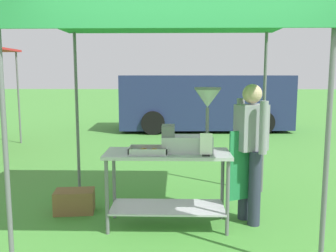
{
  "coord_description": "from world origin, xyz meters",
  "views": [
    {
      "loc": [
        -0.07,
        -3.06,
        1.71
      ],
      "look_at": [
        -0.17,
        1.16,
        1.13
      ],
      "focal_mm": 39.51,
      "sensor_mm": 36.0,
      "label": 1
    }
  ],
  "objects_px": {
    "donut_tray": "(148,151)",
    "donut_fryer": "(193,127)",
    "stall_canopy": "(168,23)",
    "supply_crate": "(75,201)",
    "vendor": "(250,146)",
    "van_navy": "(204,102)",
    "donut_cart": "(168,173)",
    "menu_sign": "(206,146)"
  },
  "relations": [
    {
      "from": "vendor",
      "to": "supply_crate",
      "type": "relative_size",
      "value": 3.13
    },
    {
      "from": "stall_canopy",
      "to": "menu_sign",
      "type": "bearing_deg",
      "value": -35.17
    },
    {
      "from": "stall_canopy",
      "to": "donut_tray",
      "type": "distance_m",
      "value": 1.41
    },
    {
      "from": "donut_fryer",
      "to": "menu_sign",
      "type": "height_order",
      "value": "donut_fryer"
    },
    {
      "from": "donut_fryer",
      "to": "menu_sign",
      "type": "relative_size",
      "value": 2.93
    },
    {
      "from": "stall_canopy",
      "to": "van_navy",
      "type": "xyz_separation_m",
      "value": [
        0.94,
        7.42,
        -1.39
      ]
    },
    {
      "from": "menu_sign",
      "to": "donut_tray",
      "type": "bearing_deg",
      "value": 169.55
    },
    {
      "from": "donut_tray",
      "to": "van_navy",
      "type": "bearing_deg",
      "value": 81.37
    },
    {
      "from": "menu_sign",
      "to": "donut_cart",
      "type": "bearing_deg",
      "value": 154.98
    },
    {
      "from": "donut_fryer",
      "to": "van_navy",
      "type": "xyz_separation_m",
      "value": [
        0.66,
        7.5,
        -0.26
      ]
    },
    {
      "from": "stall_canopy",
      "to": "supply_crate",
      "type": "bearing_deg",
      "value": 165.87
    },
    {
      "from": "vendor",
      "to": "supply_crate",
      "type": "xyz_separation_m",
      "value": [
        -2.12,
        0.25,
        -0.76
      ]
    },
    {
      "from": "donut_cart",
      "to": "donut_fryer",
      "type": "height_order",
      "value": "donut_fryer"
    },
    {
      "from": "donut_tray",
      "to": "donut_fryer",
      "type": "xyz_separation_m",
      "value": [
        0.49,
        0.09,
        0.26
      ]
    },
    {
      "from": "stall_canopy",
      "to": "vendor",
      "type": "bearing_deg",
      "value": 3.05
    },
    {
      "from": "supply_crate",
      "to": "van_navy",
      "type": "height_order",
      "value": "van_navy"
    },
    {
      "from": "stall_canopy",
      "to": "donut_cart",
      "type": "relative_size",
      "value": 2.09
    },
    {
      "from": "menu_sign",
      "to": "vendor",
      "type": "relative_size",
      "value": 0.15
    },
    {
      "from": "stall_canopy",
      "to": "vendor",
      "type": "distance_m",
      "value": 1.66
    },
    {
      "from": "donut_tray",
      "to": "van_navy",
      "type": "distance_m",
      "value": 7.68
    },
    {
      "from": "van_navy",
      "to": "donut_tray",
      "type": "bearing_deg",
      "value": -98.63
    },
    {
      "from": "donut_cart",
      "to": "supply_crate",
      "type": "relative_size",
      "value": 2.7
    },
    {
      "from": "stall_canopy",
      "to": "donut_fryer",
      "type": "xyz_separation_m",
      "value": [
        0.28,
        -0.08,
        -1.13
      ]
    },
    {
      "from": "stall_canopy",
      "to": "donut_tray",
      "type": "height_order",
      "value": "stall_canopy"
    },
    {
      "from": "stall_canopy",
      "to": "vendor",
      "type": "xyz_separation_m",
      "value": [
        0.94,
        0.05,
        -1.36
      ]
    },
    {
      "from": "donut_fryer",
      "to": "van_navy",
      "type": "distance_m",
      "value": 7.54
    },
    {
      "from": "donut_tray",
      "to": "vendor",
      "type": "height_order",
      "value": "vendor"
    },
    {
      "from": "donut_tray",
      "to": "van_navy",
      "type": "xyz_separation_m",
      "value": [
        1.15,
        7.6,
        -0.01
      ]
    },
    {
      "from": "van_navy",
      "to": "donut_cart",
      "type": "bearing_deg",
      "value": -97.12
    },
    {
      "from": "donut_tray",
      "to": "menu_sign",
      "type": "height_order",
      "value": "menu_sign"
    },
    {
      "from": "vendor",
      "to": "van_navy",
      "type": "height_order",
      "value": "van_navy"
    },
    {
      "from": "stall_canopy",
      "to": "supply_crate",
      "type": "relative_size",
      "value": 5.64
    },
    {
      "from": "donut_fryer",
      "to": "vendor",
      "type": "height_order",
      "value": "vendor"
    },
    {
      "from": "donut_tray",
      "to": "donut_fryer",
      "type": "distance_m",
      "value": 0.56
    },
    {
      "from": "donut_fryer",
      "to": "supply_crate",
      "type": "bearing_deg",
      "value": 165.44
    },
    {
      "from": "menu_sign",
      "to": "vendor",
      "type": "bearing_deg",
      "value": 32.68
    },
    {
      "from": "donut_cart",
      "to": "stall_canopy",
      "type": "bearing_deg",
      "value": 90.0
    },
    {
      "from": "stall_canopy",
      "to": "vendor",
      "type": "relative_size",
      "value": 1.8
    },
    {
      "from": "vendor",
      "to": "supply_crate",
      "type": "bearing_deg",
      "value": 173.38
    },
    {
      "from": "donut_tray",
      "to": "supply_crate",
      "type": "distance_m",
      "value": 1.3
    },
    {
      "from": "donut_cart",
      "to": "vendor",
      "type": "relative_size",
      "value": 0.86
    },
    {
      "from": "donut_cart",
      "to": "donut_tray",
      "type": "bearing_deg",
      "value": -160.15
    }
  ]
}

